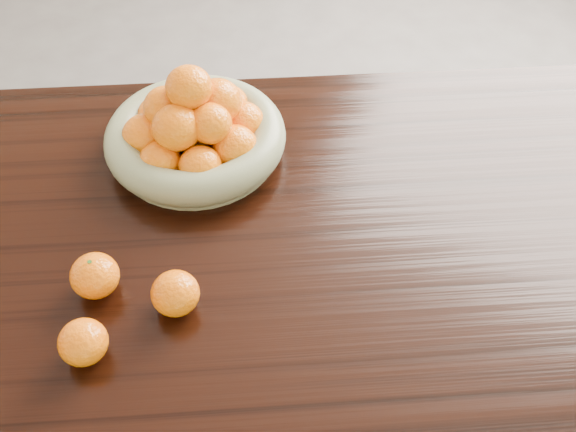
{
  "coord_description": "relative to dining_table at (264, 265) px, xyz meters",
  "views": [
    {
      "loc": [
        -0.01,
        -0.78,
        1.7
      ],
      "look_at": [
        0.05,
        -0.02,
        0.83
      ],
      "focal_mm": 40.0,
      "sensor_mm": 36.0,
      "label": 1
    }
  ],
  "objects": [
    {
      "name": "loose_orange_1",
      "position": [
        -0.3,
        -0.23,
        0.13
      ],
      "size": [
        0.08,
        0.08,
        0.08
      ],
      "primitive_type": "ellipsoid",
      "color": "orange",
      "rests_on": "dining_table"
    },
    {
      "name": "loose_orange_0",
      "position": [
        -0.3,
        -0.1,
        0.13
      ],
      "size": [
        0.09,
        0.09,
        0.08
      ],
      "primitive_type": "ellipsoid",
      "color": "orange",
      "rests_on": "dining_table"
    },
    {
      "name": "ground",
      "position": [
        0.0,
        0.0,
        -0.66
      ],
      "size": [
        5.0,
        5.0,
        0.0
      ],
      "primitive_type": "plane",
      "color": "#5C5957",
      "rests_on": "ground"
    },
    {
      "name": "dining_table",
      "position": [
        0.0,
        0.0,
        0.0
      ],
      "size": [
        2.0,
        1.0,
        0.75
      ],
      "color": "black",
      "rests_on": "ground"
    },
    {
      "name": "fruit_bowl",
      "position": [
        -0.13,
        0.25,
        0.15
      ],
      "size": [
        0.38,
        0.38,
        0.21
      ],
      "rotation": [
        0.0,
        0.0,
        -0.06
      ],
      "color": "gray",
      "rests_on": "dining_table"
    },
    {
      "name": "loose_orange_2",
      "position": [
        -0.15,
        -0.15,
        0.13
      ],
      "size": [
        0.08,
        0.08,
        0.08
      ],
      "primitive_type": "ellipsoid",
      "color": "orange",
      "rests_on": "dining_table"
    }
  ]
}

